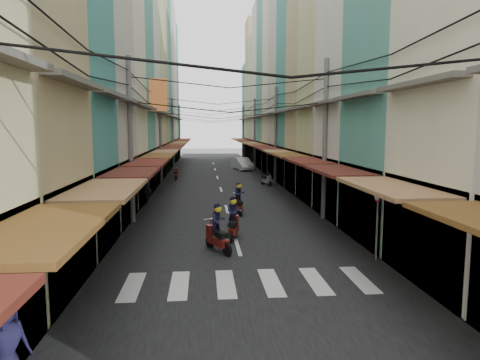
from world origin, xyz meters
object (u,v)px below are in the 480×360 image
market_umbrella (463,213)px  traffic_sign (377,207)px  white_car (242,170)px  bicycle (422,250)px

market_umbrella → traffic_sign: 2.79m
white_car → traffic_sign: 33.34m
white_car → traffic_sign: size_ratio=1.84×
bicycle → traffic_sign: (-2.35, -1.12, 1.94)m
white_car → market_umbrella: 35.56m
bicycle → market_umbrella: 3.87m
bicycle → white_car: bearing=-6.1°
white_car → bicycle: bearing=-94.4°
traffic_sign → white_car: bearing=93.0°
white_car → market_umbrella: market_umbrella is taller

